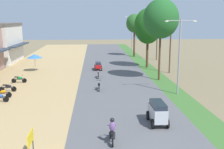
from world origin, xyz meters
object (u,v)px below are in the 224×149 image
at_px(utility_pole_near, 171,41).
at_px(vendor_umbrella, 35,56).
at_px(median_tree_third, 135,24).
at_px(streetlamp_mid, 132,32).
at_px(parked_motorbike_sixth, 19,79).
at_px(car_van_silver, 158,111).
at_px(motorbike_ahead_second, 99,85).
at_px(car_sedan_red, 98,65).
at_px(parked_motorbike_fourth, 2,93).
at_px(motorbike_foreground_rider, 112,131).
at_px(median_tree_second, 148,26).
at_px(parked_motorbike_fifth, 8,87).
at_px(motorbike_ahead_third, 98,74).
at_px(street_signboard, 30,140).
at_px(streetlamp_near, 179,52).
at_px(median_tree_nearest, 161,19).
at_px(utility_pole_far, 157,36).

bearing_deg(utility_pole_near, vendor_umbrella, 173.24).
height_order(median_tree_third, streetlamp_mid, median_tree_third).
xyz_separation_m(parked_motorbike_sixth, car_van_silver, (13.53, -13.95, 0.47)).
bearing_deg(motorbike_ahead_second, car_sedan_red, 89.46).
distance_m(parked_motorbike_fourth, streetlamp_mid, 38.34).
bearing_deg(motorbike_foreground_rider, motorbike_ahead_second, 92.44).
bearing_deg(median_tree_second, parked_motorbike_sixth, -151.53).
bearing_deg(median_tree_second, car_sedan_red, -168.47).
bearing_deg(parked_motorbike_fifth, motorbike_ahead_third, 32.45).
height_order(street_signboard, car_van_silver, car_van_silver).
bearing_deg(median_tree_third, streetlamp_near, -89.48).
bearing_deg(car_van_silver, streetlamp_near, 63.44).
distance_m(vendor_umbrella, motorbike_foreground_rider, 26.07).
height_order(median_tree_third, motorbike_ahead_second, median_tree_third).
xyz_separation_m(streetlamp_near, motorbike_ahead_third, (-7.94, 8.21, -3.84)).
distance_m(streetlamp_near, motorbike_foreground_rider, 13.51).
distance_m(parked_motorbike_fourth, motorbike_foreground_rider, 14.52).
bearing_deg(median_tree_nearest, street_signboard, -121.88).
distance_m(utility_pole_near, car_sedan_red, 11.16).
bearing_deg(utility_pole_far, median_tree_third, 126.98).
relative_size(parked_motorbike_fourth, parked_motorbike_fifth, 1.00).
bearing_deg(parked_motorbike_sixth, vendor_umbrella, 87.01).
distance_m(car_van_silver, motorbike_ahead_second, 10.76).
bearing_deg(median_tree_third, car_van_silver, -95.77).
xyz_separation_m(street_signboard, median_tree_third, (11.76, 40.65, 5.57)).
distance_m(median_tree_nearest, utility_pole_far, 17.83).
distance_m(street_signboard, streetlamp_mid, 47.61).
bearing_deg(parked_motorbike_sixth, median_tree_nearest, 1.50).
relative_size(vendor_umbrella, streetlamp_near, 0.34).
height_order(parked_motorbike_fifth, median_tree_third, median_tree_third).
bearing_deg(motorbike_ahead_third, parked_motorbike_sixth, -167.46).
xyz_separation_m(parked_motorbike_fourth, vendor_umbrella, (0.34, 13.64, 1.75)).
height_order(utility_pole_far, motorbike_foreground_rider, utility_pole_far).
bearing_deg(street_signboard, parked_motorbike_fourth, 114.18).
relative_size(median_tree_second, streetlamp_near, 1.22).
relative_size(utility_pole_far, motorbike_ahead_third, 4.80).
bearing_deg(streetlamp_near, parked_motorbike_sixth, 160.77).
height_order(median_tree_nearest, car_van_silver, median_tree_nearest).
height_order(vendor_umbrella, car_van_silver, vendor_umbrella).
distance_m(parked_motorbike_sixth, car_van_silver, 19.44).
bearing_deg(median_tree_third, utility_pole_far, -53.02).
distance_m(utility_pole_far, motorbike_ahead_third, 19.56).
bearing_deg(street_signboard, median_tree_second, 66.76).
relative_size(car_van_silver, motorbike_ahead_second, 1.34).
bearing_deg(parked_motorbike_sixth, parked_motorbike_fifth, -91.68).
relative_size(utility_pole_near, car_sedan_red, 3.83).
xyz_separation_m(motorbike_foreground_rider, motorbike_ahead_second, (-0.55, 12.81, -0.28)).
bearing_deg(median_tree_nearest, motorbike_ahead_third, 167.57).
bearing_deg(street_signboard, motorbike_ahead_third, 78.71).
relative_size(parked_motorbike_fifth, street_signboard, 1.20).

